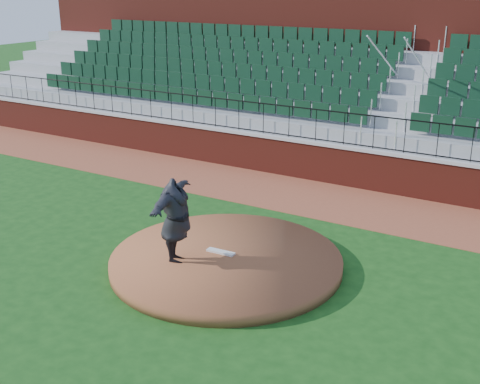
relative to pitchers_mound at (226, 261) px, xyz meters
The scene contains 10 objects.
ground 0.48m from the pitchers_mound, 161.09° to the right, with size 90.00×90.00×0.00m, color #154413.
warning_track 5.27m from the pitchers_mound, 94.77° to the left, with size 34.00×3.20×0.01m, color brown.
field_wall 6.88m from the pitchers_mound, 93.66° to the left, with size 34.00×0.35×1.20m, color maroon.
wall_cap 6.96m from the pitchers_mound, 93.66° to the left, with size 34.00×0.45×0.10m, color #B7B7B7.
wall_railing 7.07m from the pitchers_mound, 93.66° to the left, with size 34.00×0.05×1.00m, color black, non-canonical shape.
seating_stands 9.83m from the pitchers_mound, 92.62° to the left, with size 34.00×5.10×4.60m, color gray, non-canonical shape.
concourse_wall 12.66m from the pitchers_mound, 92.03° to the left, with size 34.00×0.50×5.50m, color maroon.
pitchers_mound is the anchor object (origin of this frame).
pitching_rubber 0.26m from the pitchers_mound, 157.34° to the left, with size 0.68×0.17×0.05m, color white.
pitcher 1.56m from the pitchers_mound, 137.68° to the right, with size 2.37×0.64×1.93m, color black.
Camera 1 is at (7.09, -10.41, 6.17)m, focal length 45.48 mm.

